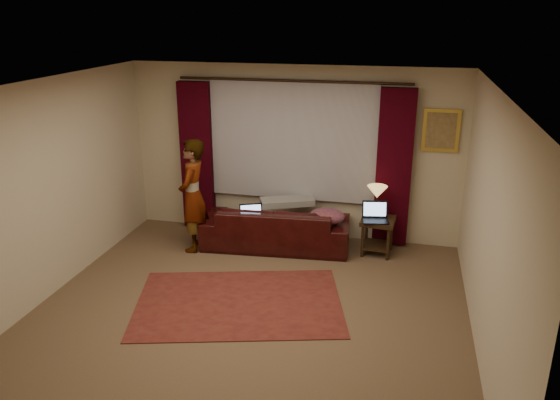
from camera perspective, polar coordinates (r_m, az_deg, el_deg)
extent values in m
cube|color=brown|center=(6.48, -3.35, -11.83)|extent=(5.00, 5.00, 0.01)
cube|color=silver|center=(5.60, -3.88, 11.63)|extent=(5.00, 5.00, 0.02)
cube|color=beige|center=(8.23, 1.39, 4.96)|extent=(5.00, 0.02, 2.60)
cube|color=beige|center=(3.83, -14.61, -13.68)|extent=(5.00, 0.02, 2.60)
cube|color=beige|center=(7.02, -23.54, 0.75)|extent=(0.02, 5.00, 2.60)
cube|color=beige|center=(5.75, 21.05, -2.86)|extent=(0.02, 5.00, 2.60)
cube|color=#A09FA7|center=(8.12, 1.31, 6.22)|extent=(2.50, 0.05, 1.80)
cube|color=black|center=(8.58, -8.65, 4.52)|extent=(0.50, 0.14, 2.30)
cube|color=black|center=(7.99, 11.81, 3.22)|extent=(0.50, 0.14, 2.30)
cylinder|color=black|center=(7.92, 1.28, 12.35)|extent=(0.04, 0.04, 3.40)
cube|color=gold|center=(7.95, 16.46, 6.99)|extent=(0.50, 0.04, 0.60)
imported|color=black|center=(8.01, -0.42, -1.98)|extent=(2.22, 1.10, 0.87)
cube|color=gray|center=(8.04, 0.76, 1.43)|extent=(0.85, 0.60, 0.09)
ellipsoid|color=brown|center=(7.81, 4.95, -1.76)|extent=(0.53, 0.42, 0.22)
cube|color=maroon|center=(6.70, -4.31, -10.64)|extent=(2.78, 2.21, 0.01)
cube|color=black|center=(7.95, 10.11, -3.74)|extent=(0.50, 0.50, 0.54)
imported|color=gray|center=(7.89, -9.10, 0.45)|extent=(0.52, 0.52, 1.65)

